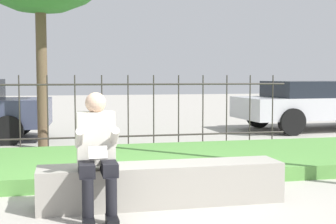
{
  "coord_description": "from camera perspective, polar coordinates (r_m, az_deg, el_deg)",
  "views": [
    {
      "loc": [
        -0.96,
        -4.96,
        1.41
      ],
      "look_at": [
        0.86,
        3.04,
        0.78
      ],
      "focal_mm": 50.0,
      "sensor_mm": 36.0,
      "label": 1
    }
  ],
  "objects": [
    {
      "name": "ground_plane",
      "position": [
        5.24,
        -1.85,
        -11.2
      ],
      "size": [
        60.0,
        60.0,
        0.0
      ],
      "primitive_type": "plane",
      "color": "#A8A399"
    },
    {
      "name": "iron_fence",
      "position": [
        8.72,
        -6.46,
        0.01
      ],
      "size": [
        6.79,
        0.03,
        1.43
      ],
      "color": "#332D28",
      "rests_on": "ground_plane"
    },
    {
      "name": "grass_berm",
      "position": [
        7.16,
        -4.93,
        -6.18
      ],
      "size": [
        8.79,
        2.62,
        0.19
      ],
      "color": "#569342",
      "rests_on": "ground_plane"
    },
    {
      "name": "car_parked_right",
      "position": [
        12.88,
        18.05,
        1.04
      ],
      "size": [
        4.51,
        2.12,
        1.28
      ],
      "rotation": [
        0.0,
        0.0,
        0.04
      ],
      "color": "#B7B7BC",
      "rests_on": "ground_plane"
    },
    {
      "name": "person_seated_reader",
      "position": [
        4.74,
        -8.68,
        -4.52
      ],
      "size": [
        0.42,
        0.73,
        1.25
      ],
      "color": "black",
      "rests_on": "ground_plane"
    },
    {
      "name": "stone_bench",
      "position": [
        5.22,
        -0.71,
        -9.03
      ],
      "size": [
        2.68,
        0.51,
        0.45
      ],
      "color": "gray",
      "rests_on": "ground_plane"
    }
  ]
}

